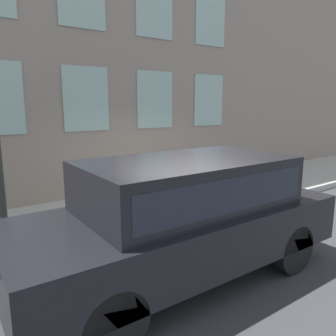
{
  "coord_description": "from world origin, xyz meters",
  "views": [
    {
      "loc": [
        -5.03,
        4.14,
        2.5
      ],
      "look_at": [
        0.56,
        0.19,
        1.19
      ],
      "focal_mm": 35.0,
      "sensor_mm": 36.0,
      "label": 1
    }
  ],
  "objects": [
    {
      "name": "sidewalk",
      "position": [
        1.46,
        0.0,
        0.08
      ],
      "size": [
        2.92,
        60.0,
        0.17
      ],
      "color": "#B2ADA3",
      "rests_on": "ground_plane"
    },
    {
      "name": "parked_truck_charcoal_near",
      "position": [
        -1.5,
        1.37,
        1.02
      ],
      "size": [
        1.92,
        4.8,
        1.76
      ],
      "color": "black",
      "rests_on": "ground_plane"
    },
    {
      "name": "ground_plane",
      "position": [
        0.0,
        0.0,
        0.0
      ],
      "size": [
        80.0,
        80.0,
        0.0
      ],
      "primitive_type": "plane",
      "color": "#38383A"
    },
    {
      "name": "building_facade",
      "position": [
        3.07,
        -0.0,
        4.94
      ],
      "size": [
        0.33,
        40.0,
        9.88
      ],
      "color": "gray",
      "rests_on": "ground_plane"
    },
    {
      "name": "person",
      "position": [
        0.76,
        -0.07,
        0.84
      ],
      "size": [
        0.27,
        0.18,
        1.12
      ],
      "rotation": [
        0.0,
        0.0,
        3.03
      ],
      "color": "#726651",
      "rests_on": "sidewalk"
    },
    {
      "name": "fire_hydrant",
      "position": [
        0.35,
        0.44,
        0.53
      ],
      "size": [
        0.29,
        0.41,
        0.7
      ],
      "color": "gray",
      "rests_on": "sidewalk"
    }
  ]
}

